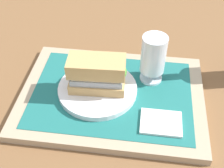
{
  "coord_description": "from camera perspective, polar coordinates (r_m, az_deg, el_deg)",
  "views": [
    {
      "loc": [
        0.07,
        -0.5,
        0.53
      ],
      "look_at": [
        0.0,
        0.0,
        0.05
      ],
      "focal_mm": 47.67,
      "sensor_mm": 36.0,
      "label": 1
    }
  ],
  "objects": [
    {
      "name": "placemat",
      "position": [
        0.72,
        0.0,
        -1.7
      ],
      "size": [
        0.38,
        0.27,
        0.0
      ],
      "primitive_type": "cube",
      "color": "#1E6B66",
      "rests_on": "tray"
    },
    {
      "name": "napkin_folded",
      "position": [
        0.66,
        9.39,
        -7.29
      ],
      "size": [
        0.09,
        0.07,
        0.01
      ],
      "primitive_type": "cube",
      "color": "white",
      "rests_on": "placemat"
    },
    {
      "name": "ground_plane",
      "position": [
        0.73,
        0.0,
        -2.83
      ],
      "size": [
        3.0,
        3.0,
        0.0
      ],
      "primitive_type": "plane",
      "color": "brown"
    },
    {
      "name": "sandwich",
      "position": [
        0.68,
        -2.68,
        1.81
      ],
      "size": [
        0.14,
        0.07,
        0.08
      ],
      "rotation": [
        0.0,
        0.0,
        0.05
      ],
      "color": "tan",
      "rests_on": "plate"
    },
    {
      "name": "plate",
      "position": [
        0.71,
        -2.82,
        -1.17
      ],
      "size": [
        0.19,
        0.19,
        0.01
      ],
      "primitive_type": "cylinder",
      "color": "white",
      "rests_on": "placemat"
    },
    {
      "name": "tray",
      "position": [
        0.73,
        0.0,
        -2.29
      ],
      "size": [
        0.44,
        0.32,
        0.02
      ],
      "primitive_type": "cube",
      "color": "tan",
      "rests_on": "ground_plane"
    },
    {
      "name": "beer_glass",
      "position": [
        0.71,
        7.92,
        5.27
      ],
      "size": [
        0.06,
        0.06,
        0.12
      ],
      "color": "silver",
      "rests_on": "placemat"
    }
  ]
}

